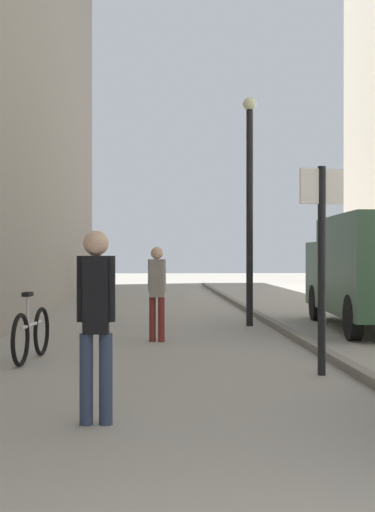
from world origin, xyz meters
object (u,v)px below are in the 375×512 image
object	(u,v)px
pedestrian_far_crossing	(96,268)
lamp_post	(250,195)
pedestrian_main_foreground	(96,313)
pedestrian_mid_block	(157,287)
street_sign_post	(322,251)
bicycle_leaning	(31,334)

from	to	relation	value
pedestrian_far_crossing	lamp_post	bearing A→B (deg)	-67.55
pedestrian_far_crossing	pedestrian_main_foreground	bearing A→B (deg)	-86.54
pedestrian_mid_block	pedestrian_far_crossing	size ratio (longest dim) A/B	0.92
pedestrian_main_foreground	lamp_post	bearing A→B (deg)	-105.80
pedestrian_main_foreground	street_sign_post	size ratio (longest dim) A/B	0.66
pedestrian_mid_block	lamp_post	size ratio (longest dim) A/B	0.34
pedestrian_mid_block	bicycle_leaning	world-z (taller)	pedestrian_mid_block
pedestrian_main_foreground	pedestrian_far_crossing	distance (m)	17.54
pedestrian_main_foreground	lamp_post	distance (m)	9.07
street_sign_post	bicycle_leaning	xyz separation A→B (m)	(-3.80, 1.39, -1.16)
pedestrian_far_crossing	bicycle_leaning	size ratio (longest dim) A/B	1.00
street_sign_post	bicycle_leaning	distance (m)	4.21
pedestrian_mid_block	bicycle_leaning	size ratio (longest dim) A/B	0.92
pedestrian_far_crossing	bicycle_leaning	distance (m)	13.66
pedestrian_main_foreground	pedestrian_mid_block	xyz separation A→B (m)	(0.61, 5.97, -0.06)
lamp_post	street_sign_post	bearing A→B (deg)	-89.53
pedestrian_mid_block	street_sign_post	size ratio (longest dim) A/B	0.62
pedestrian_main_foreground	pedestrian_mid_block	bearing A→B (deg)	-94.87
pedestrian_main_foreground	bicycle_leaning	world-z (taller)	pedestrian_main_foreground
pedestrian_mid_block	bicycle_leaning	distance (m)	2.83
lamp_post	pedestrian_main_foreground	bearing A→B (deg)	-106.75
pedestrian_mid_block	lamp_post	bearing A→B (deg)	74.26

